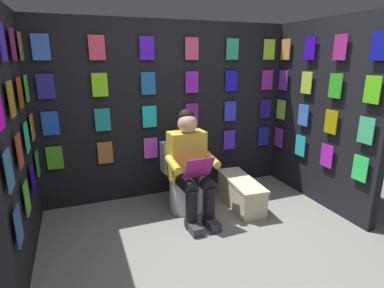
# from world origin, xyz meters

# --- Properties ---
(ground_plane) EXTENTS (30.00, 30.00, 0.00)m
(ground_plane) POSITION_xyz_m (0.00, 0.00, 0.00)
(ground_plane) COLOR gray
(display_wall_back) EXTENTS (3.23, 0.14, 2.15)m
(display_wall_back) POSITION_xyz_m (0.00, -1.73, 1.08)
(display_wall_back) COLOR black
(display_wall_back) RESTS_ON ground
(display_wall_left) EXTENTS (0.14, 1.68, 2.15)m
(display_wall_left) POSITION_xyz_m (-1.61, -0.84, 1.08)
(display_wall_left) COLOR black
(display_wall_left) RESTS_ON ground
(display_wall_right) EXTENTS (0.14, 1.68, 2.15)m
(display_wall_right) POSITION_xyz_m (1.61, -0.84, 1.08)
(display_wall_right) COLOR black
(display_wall_right) RESTS_ON ground
(toilet) EXTENTS (0.41, 0.56, 0.77)m
(toilet) POSITION_xyz_m (0.01, -1.20, 0.33)
(toilet) COLOR white
(toilet) RESTS_ON ground
(person_reading) EXTENTS (0.54, 0.69, 1.19)m
(person_reading) POSITION_xyz_m (-0.00, -0.97, 0.60)
(person_reading) COLOR gold
(person_reading) RESTS_ON ground
(comic_longbox_near) EXTENTS (0.36, 0.84, 0.34)m
(comic_longbox_near) POSITION_xyz_m (-0.65, -0.99, 0.17)
(comic_longbox_near) COLOR beige
(comic_longbox_near) RESTS_ON ground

